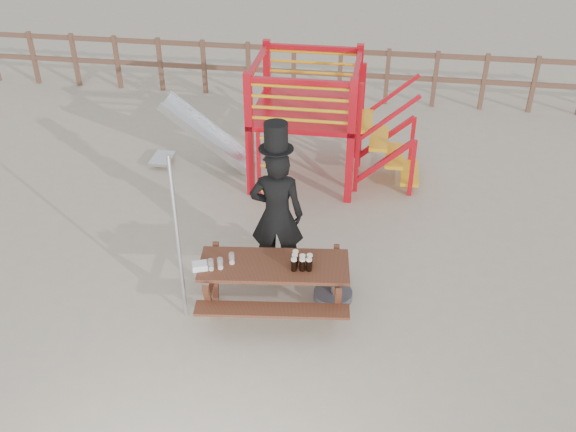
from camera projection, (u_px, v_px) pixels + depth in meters
name	position (u px, v px, depth m)	size (l,w,h in m)	color
ground	(254.00, 306.00, 8.29)	(60.00, 60.00, 0.00)	#B4A68C
back_fence	(317.00, 67.00, 13.71)	(15.09, 0.09, 1.20)	brown
playground_fort	(301.00, 118.00, 10.67)	(4.71, 1.84, 2.10)	red
picnic_table	(274.00, 281.00, 8.01)	(1.98, 1.48, 0.71)	brown
man_with_hat	(277.00, 212.00, 8.31)	(0.73, 0.51, 2.27)	black
metal_pole	(178.00, 242.00, 7.53)	(0.05, 0.05, 2.28)	#B2B2B7
parasol_base	(333.00, 295.00, 8.39)	(0.51, 0.51, 0.22)	#3E3F44
paper_bag	(200.00, 266.00, 7.77)	(0.18, 0.14, 0.08)	white
stout_pints	(301.00, 262.00, 7.77)	(0.26, 0.24, 0.17)	black
empty_glasses	(221.00, 263.00, 7.78)	(0.29, 0.23, 0.15)	silver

